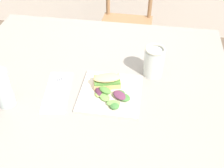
# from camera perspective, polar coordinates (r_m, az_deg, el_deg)

# --- Properties ---
(dining_table) EXTENTS (1.22, 1.04, 0.74)m
(dining_table) POSITION_cam_1_polar(r_m,az_deg,el_deg) (1.27, -4.20, -2.98)
(dining_table) COLOR gray
(dining_table) RESTS_ON ground
(chair_wooden_far) EXTENTS (0.41, 0.41, 0.87)m
(chair_wooden_far) POSITION_cam_1_polar(r_m,az_deg,el_deg) (2.20, 2.98, 12.52)
(chair_wooden_far) COLOR #8E6642
(chair_wooden_far) RESTS_ON ground
(plate_lunch) EXTENTS (0.25, 0.25, 0.01)m
(plate_lunch) POSITION_cam_1_polar(r_m,az_deg,el_deg) (1.12, -0.31, -1.92)
(plate_lunch) COLOR beige
(plate_lunch) RESTS_ON dining_table
(sandwich_half_front) EXTENTS (0.12, 0.09, 0.06)m
(sandwich_half_front) POSITION_cam_1_polar(r_m,az_deg,el_deg) (1.12, -1.03, 0.75)
(sandwich_half_front) COLOR #DBB270
(sandwich_half_front) RESTS_ON plate_lunch
(salad_mixed_greens) EXTENTS (0.16, 0.13, 0.03)m
(salad_mixed_greens) POSITION_cam_1_polar(r_m,az_deg,el_deg) (1.08, -0.03, -2.50)
(salad_mixed_greens) COLOR #6B9E47
(salad_mixed_greens) RESTS_ON plate_lunch
(napkin_folded) EXTENTS (0.13, 0.26, 0.00)m
(napkin_folded) POSITION_cam_1_polar(r_m,az_deg,el_deg) (1.15, -11.40, -1.58)
(napkin_folded) COLOR silver
(napkin_folded) RESTS_ON dining_table
(fork_on_napkin) EXTENTS (0.05, 0.19, 0.00)m
(fork_on_napkin) POSITION_cam_1_polar(r_m,az_deg,el_deg) (1.16, -11.29, -0.87)
(fork_on_napkin) COLOR silver
(fork_on_napkin) RESTS_ON napkin_folded
(bottle_cold_brew) EXTENTS (0.07, 0.07, 0.22)m
(bottle_cold_brew) POSITION_cam_1_polar(r_m,az_deg,el_deg) (1.11, -21.93, -1.02)
(bottle_cold_brew) COLOR black
(bottle_cold_brew) RESTS_ON dining_table
(mason_jar_iced_tea) EXTENTS (0.09, 0.09, 0.14)m
(mason_jar_iced_tea) POSITION_cam_1_polar(r_m,az_deg,el_deg) (1.19, 8.75, 4.45)
(mason_jar_iced_tea) COLOR #C67528
(mason_jar_iced_tea) RESTS_ON dining_table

